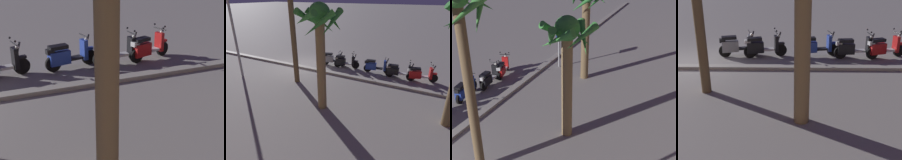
{
  "view_description": "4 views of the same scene",
  "coord_description": "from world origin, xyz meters",
  "views": [
    {
      "loc": [
        -2.81,
        8.69,
        3.79
      ],
      "look_at": [
        -5.02,
        3.06,
        1.26
      ],
      "focal_mm": 52.58,
      "sensor_mm": 36.0,
      "label": 1
    },
    {
      "loc": [
        -8.94,
        10.97,
        4.81
      ],
      "look_at": [
        -4.8,
        3.36,
        1.09
      ],
      "focal_mm": 32.13,
      "sensor_mm": 36.0,
      "label": 2
    },
    {
      "loc": [
        4.51,
        8.14,
        6.88
      ],
      "look_at": [
        -7.04,
        2.99,
        0.92
      ],
      "focal_mm": 49.37,
      "sensor_mm": 36.0,
      "label": 3
    },
    {
      "loc": [
        -4.29,
        11.08,
        3.93
      ],
      "look_at": [
        -4.18,
        4.07,
        1.06
      ],
      "focal_mm": 48.59,
      "sensor_mm": 36.0,
      "label": 4
    }
  ],
  "objects": [
    {
      "name": "scooter_red_mid_rear",
      "position": [
        -7.93,
        -1.01,
        0.46
      ],
      "size": [
        1.73,
        0.8,
        1.17
      ],
      "color": "black",
      "rests_on": "ground"
    },
    {
      "name": "scooter_black_mid_centre",
      "position": [
        -6.68,
        -0.95,
        0.45
      ],
      "size": [
        1.86,
        0.57,
        1.17
      ],
      "color": "black",
      "rests_on": "ground"
    },
    {
      "name": "scooter_blue_tail_end",
      "position": [
        -5.14,
        -1.17,
        0.45
      ],
      "size": [
        1.8,
        0.68,
        1.04
      ],
      "color": "black",
      "rests_on": "ground"
    }
  ]
}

